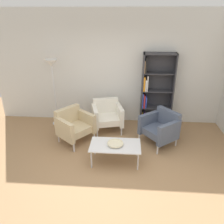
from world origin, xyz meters
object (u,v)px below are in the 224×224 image
Objects in this scene: floor_lamp_torchiere at (52,71)px; bookshelf_tall at (154,91)px; armchair_corner_red at (107,115)px; decorative_bowl at (115,143)px; armchair_spare_guest at (74,125)px; armchair_near_window at (161,127)px; coffee_table_low at (115,146)px.

bookshelf_tall is at bearing 4.24° from floor_lamp_torchiere.
bookshelf_tall reaches higher than armchair_corner_red.
armchair_spare_guest is (-1.00, 0.74, -0.02)m from decorative_bowl.
armchair_near_window is 2.95m from floor_lamp_torchiere.
bookshelf_tall is at bearing 63.02° from coffee_table_low.
bookshelf_tall reaches higher than armchair_near_window.
floor_lamp_torchiere reaches higher than decorative_bowl.
armchair_near_window is (0.98, 0.78, 0.05)m from coffee_table_low.
decorative_bowl is 0.34× the size of armchair_spare_guest.
armchair_near_window is at bearing -49.26° from armchair_spare_guest.
armchair_spare_guest is at bearing -155.02° from armchair_corner_red.
floor_lamp_torchiere is (-0.67, 0.84, 1.03)m from armchair_spare_guest.
bookshelf_tall is 1.37m from armchair_corner_red.
decorative_bowl is 1.24m from armchair_spare_guest.
decorative_bowl is (0.00, 0.00, 0.07)m from coffee_table_low.
armchair_spare_guest is 0.55× the size of floor_lamp_torchiere.
decorative_bowl is 0.37× the size of armchair_corner_red.
armchair_corner_red is at bearing -151.51° from armchair_near_window.
armchair_near_window is (0.08, -0.99, -0.52)m from bookshelf_tall.
bookshelf_tall reaches higher than coffee_table_low.
bookshelf_tall is at bearing 146.47° from armchair_near_window.
floor_lamp_torchiere is (-1.67, 1.58, 1.01)m from decorative_bowl.
bookshelf_tall is 2.04m from decorative_bowl.
coffee_table_low is 1.05× the size of armchair_near_window.
coffee_table_low is 3.12× the size of decorative_bowl.
floor_lamp_torchiere is at bearing -144.96° from armchair_near_window.
coffee_table_low is 1.17× the size of armchair_corner_red.
armchair_corner_red reaches higher than decorative_bowl.
armchair_corner_red is (-0.29, 1.33, 0.05)m from coffee_table_low.
bookshelf_tall is 2.63m from floor_lamp_torchiere.
bookshelf_tall is 2.22m from armchair_spare_guest.
floor_lamp_torchiere reaches higher than armchair_spare_guest.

